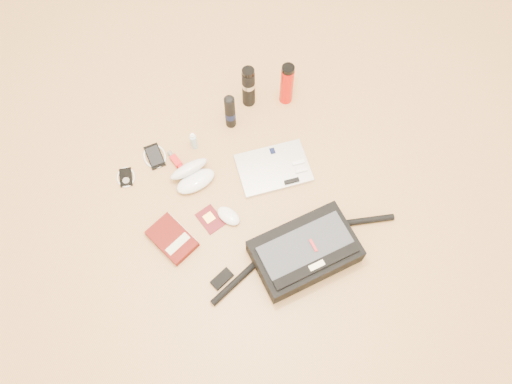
% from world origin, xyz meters
% --- Properties ---
extents(ground, '(4.00, 4.00, 0.00)m').
position_xyz_m(ground, '(0.00, 0.00, 0.00)').
color(ground, '#AE7F48').
rests_on(ground, ground).
extents(messenger_bag, '(0.86, 0.32, 0.12)m').
position_xyz_m(messenger_bag, '(0.04, -0.30, 0.05)').
color(messenger_bag, black).
rests_on(messenger_bag, ground).
extents(laptop, '(0.37, 0.31, 0.03)m').
position_xyz_m(laptop, '(0.18, 0.10, 0.01)').
color(laptop, silver).
rests_on(laptop, ground).
extents(book, '(0.17, 0.22, 0.04)m').
position_xyz_m(book, '(-0.37, 0.08, 0.02)').
color(book, '#4C0B07').
rests_on(book, ground).
extents(passport, '(0.09, 0.12, 0.01)m').
position_xyz_m(passport, '(-0.19, 0.06, 0.00)').
color(passport, '#4F0D12').
rests_on(passport, ground).
extents(mouse, '(0.09, 0.13, 0.04)m').
position_xyz_m(mouse, '(-0.12, 0.02, 0.02)').
color(mouse, silver).
rests_on(mouse, ground).
extents(sunglasses_case, '(0.19, 0.16, 0.11)m').
position_xyz_m(sunglasses_case, '(-0.14, 0.27, 0.04)').
color(sunglasses_case, silver).
rests_on(sunglasses_case, ground).
extents(ipod, '(0.11, 0.11, 0.01)m').
position_xyz_m(ipod, '(-0.39, 0.45, 0.01)').
color(ipod, black).
rests_on(ipod, ground).
extents(phone, '(0.12, 0.14, 0.01)m').
position_xyz_m(phone, '(-0.23, 0.47, 0.01)').
color(phone, black).
rests_on(phone, ground).
extents(inhaler, '(0.03, 0.11, 0.03)m').
position_xyz_m(inhaler, '(-0.16, 0.39, 0.01)').
color(inhaler, '#AD1918').
rests_on(inhaler, ground).
extents(spray_bottle, '(0.04, 0.04, 0.11)m').
position_xyz_m(spray_bottle, '(-0.05, 0.41, 0.05)').
color(spray_bottle, '#9ABECD').
rests_on(spray_bottle, ground).
extents(aerosol_can, '(0.06, 0.06, 0.21)m').
position_xyz_m(aerosol_can, '(0.16, 0.42, 0.10)').
color(aerosol_can, black).
rests_on(aerosol_can, ground).
extents(thermos_black, '(0.07, 0.07, 0.24)m').
position_xyz_m(thermos_black, '(0.30, 0.47, 0.12)').
color(thermos_black, black).
rests_on(thermos_black, ground).
extents(thermos_red, '(0.08, 0.08, 0.24)m').
position_xyz_m(thermos_red, '(0.46, 0.38, 0.12)').
color(thermos_red, '#B70F07').
rests_on(thermos_red, ground).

